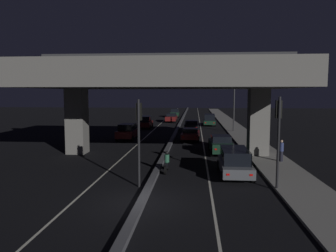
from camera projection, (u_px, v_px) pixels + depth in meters
name	position (u px, v px, depth m)	size (l,w,h in m)	color
ground_plane	(142.00, 203.00, 15.57)	(200.00, 200.00, 0.00)	black
lane_line_left_inner	(157.00, 127.00, 50.55)	(0.12, 126.00, 0.00)	beige
lane_line_right_inner	(201.00, 127.00, 50.00)	(0.12, 126.00, 0.00)	beige
median_divider	(179.00, 126.00, 50.26)	(0.40, 126.00, 0.24)	#4C4C51
sidewalk_right	(239.00, 133.00, 42.65)	(2.99, 126.00, 0.13)	gray
elevated_overpass	(165.00, 78.00, 27.21)	(21.08, 12.97, 8.49)	slate
traffic_light_left_of_median	(139.00, 128.00, 17.98)	(0.30, 0.49, 4.87)	black
traffic_light_right_of_median	(278.00, 127.00, 17.36)	(0.30, 0.49, 5.03)	black
street_lamp	(231.00, 99.00, 43.24)	(2.64, 0.32, 7.33)	#2D2D30
car_grey_lead	(235.00, 161.00, 20.66)	(2.01, 4.70, 1.70)	#515459
car_dark_green_second	(221.00, 144.00, 28.04)	(2.05, 4.31, 1.62)	black
car_dark_red_third	(191.00, 134.00, 36.19)	(2.15, 4.68, 1.34)	#591414
car_black_fourth	(192.00, 125.00, 44.64)	(2.04, 4.09, 1.50)	black
car_dark_green_fifth	(210.00, 120.00, 52.56)	(2.09, 4.70, 1.82)	black
car_dark_red_lead_oncoming	(127.00, 131.00, 36.68)	(2.10, 4.01, 1.78)	#591414
car_dark_red_second_oncoming	(146.00, 122.00, 48.18)	(1.84, 4.22, 1.83)	#591414
car_dark_red_third_oncoming	(171.00, 118.00, 58.91)	(2.06, 4.67, 1.49)	#591414
car_dark_green_fourth_oncoming	(175.00, 113.00, 69.91)	(1.96, 3.93, 1.83)	black
motorcycle_black_filtering_near	(167.00, 163.00, 21.57)	(0.34, 1.86, 1.42)	black
pedestrian_on_sidewalk	(281.00, 151.00, 24.32)	(0.32, 0.32, 1.61)	black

